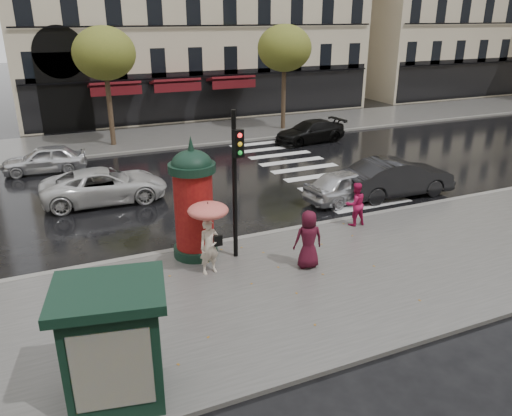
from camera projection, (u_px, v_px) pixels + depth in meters
name	position (u px, v px, depth m)	size (l,w,h in m)	color
ground	(285.00, 280.00, 14.41)	(160.00, 160.00, 0.00)	black
near_sidewalk	(293.00, 286.00, 13.97)	(90.00, 7.00, 0.12)	#474744
far_sidewalk	(145.00, 139.00, 30.59)	(90.00, 6.00, 0.12)	#474744
near_kerb	(245.00, 238.00, 16.95)	(90.00, 0.25, 0.14)	slate
far_kerb	(156.00, 150.00, 28.03)	(90.00, 0.25, 0.14)	slate
zebra_crossing	(305.00, 168.00, 24.86)	(3.60, 11.75, 0.01)	silver
tree_far_left	(104.00, 54.00, 27.13)	(3.40, 3.40, 6.64)	#38281C
tree_far_right	(284.00, 49.00, 31.28)	(3.40, 3.40, 6.64)	#38281C
woman_umbrella	(209.00, 226.00, 14.07)	(1.16, 1.16, 2.22)	beige
woman_red	(355.00, 204.00, 17.64)	(0.77, 0.60, 1.58)	#BA164E
man_burgundy	(308.00, 239.00, 14.63)	(0.87, 0.56, 1.77)	#440D1D
morris_column	(193.00, 200.00, 15.04)	(1.41, 1.41, 3.80)	black
traffic_light	(236.00, 172.00, 14.53)	(0.31, 0.44, 4.56)	black
newsstand	(114.00, 343.00, 9.41)	(2.34, 2.09, 2.46)	black
car_silver	(348.00, 185.00, 20.37)	(1.56, 3.88, 1.32)	silver
car_darkgrey	(397.00, 177.00, 20.89)	(1.68, 4.82, 1.59)	black
car_white	(105.00, 185.00, 20.24)	(2.29, 4.96, 1.38)	silver
car_black	(310.00, 132.00, 29.76)	(1.80, 4.43, 1.28)	black
car_far_silver	(45.00, 159.00, 24.02)	(1.55, 3.85, 1.31)	silver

